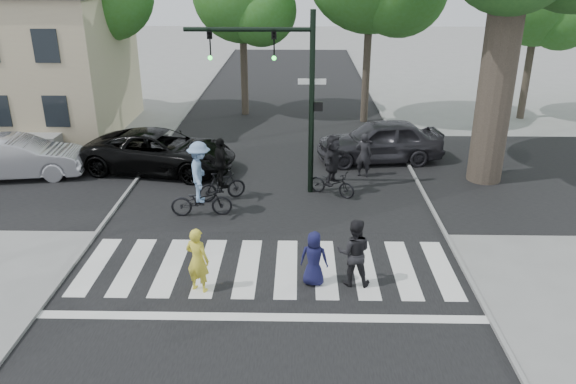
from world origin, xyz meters
name	(u,v)px	position (x,y,z in m)	size (l,w,h in m)	color
ground	(265,288)	(0.00, 0.00, 0.00)	(120.00, 120.00, 0.00)	gray
road_stem	(274,205)	(0.00, 5.00, 0.01)	(10.00, 70.00, 0.01)	black
road_cross	(277,173)	(0.00, 8.00, 0.01)	(70.00, 10.00, 0.01)	black
curb_left	(119,203)	(-5.05, 5.00, 0.05)	(0.10, 70.00, 0.10)	gray
curb_right	(430,205)	(5.05, 5.00, 0.05)	(0.10, 70.00, 0.10)	gray
crosswalk	(266,274)	(0.00, 0.66, 0.01)	(10.00, 3.85, 0.01)	silver
traffic_signal	(285,78)	(0.35, 6.20, 3.90)	(4.45, 0.29, 6.00)	black
bg_tree_4	(545,1)	(12.23, 16.12, 5.64)	(4.83, 4.60, 8.15)	brown
house	(28,46)	(-11.49, 13.98, 3.80)	(8.40, 8.10, 8.82)	beige
pedestrian_woman	(198,260)	(-1.57, -0.10, 0.82)	(0.60, 0.39, 1.64)	yellow
pedestrian_child	(314,259)	(1.18, 0.25, 0.70)	(0.68, 0.44, 1.39)	#14153D
pedestrian_adult	(354,253)	(2.14, 0.27, 0.86)	(0.84, 0.65, 1.72)	black
cyclist_left	(200,185)	(-2.20, 4.19, 1.03)	(1.93, 1.28, 2.38)	black
cyclist_mid	(221,175)	(-1.73, 5.46, 0.87)	(1.66, 1.14, 2.12)	black
cyclist_right	(333,169)	(1.93, 5.92, 0.94)	(1.73, 1.59, 2.11)	black
car_suv	(161,151)	(-4.38, 8.19, 0.77)	(2.57, 5.58, 1.55)	black
car_silver	(18,157)	(-9.40, 7.41, 0.77)	(1.62, 4.65, 1.53)	#B7B6BC
car_grey	(379,141)	(3.96, 9.50, 0.83)	(1.97, 4.89, 1.67)	#2E2D32
bystander_dark	(364,155)	(3.16, 7.76, 0.82)	(0.60, 0.39, 1.64)	black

